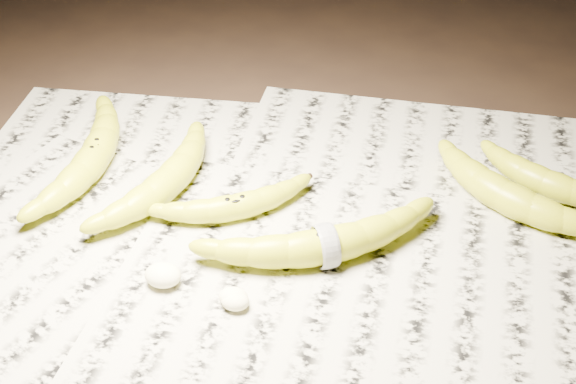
% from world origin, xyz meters
% --- Properties ---
extents(ground, '(3.00, 3.00, 0.00)m').
position_xyz_m(ground, '(0.00, 0.00, 0.00)').
color(ground, black).
rests_on(ground, ground).
extents(newspaper_patch, '(0.90, 0.70, 0.01)m').
position_xyz_m(newspaper_patch, '(-0.03, -0.03, 0.00)').
color(newspaper_patch, '#B1AE98').
rests_on(newspaper_patch, ground).
extents(banana_left_a, '(0.08, 0.24, 0.04)m').
position_xyz_m(banana_left_a, '(-0.27, 0.05, 0.03)').
color(banana_left_a, '#B4BD17').
rests_on(banana_left_a, newspaper_patch).
extents(banana_left_b, '(0.12, 0.22, 0.04)m').
position_xyz_m(banana_left_b, '(-0.16, 0.02, 0.03)').
color(banana_left_b, '#B4BD17').
rests_on(banana_left_b, newspaper_patch).
extents(banana_center, '(0.18, 0.13, 0.03)m').
position_xyz_m(banana_center, '(-0.07, -0.01, 0.02)').
color(banana_center, '#B4BD17').
rests_on(banana_center, newspaper_patch).
extents(banana_taped, '(0.25, 0.18, 0.04)m').
position_xyz_m(banana_taped, '(0.05, -0.06, 0.03)').
color(banana_taped, '#B4BD17').
rests_on(banana_taped, newspaper_patch).
extents(banana_upper_a, '(0.21, 0.17, 0.04)m').
position_xyz_m(banana_upper_a, '(0.24, 0.08, 0.03)').
color(banana_upper_a, '#B4BD17').
rests_on(banana_upper_a, newspaper_patch).
extents(banana_upper_b, '(0.18, 0.13, 0.04)m').
position_xyz_m(banana_upper_b, '(0.29, 0.12, 0.03)').
color(banana_upper_b, '#B4BD17').
rests_on(banana_upper_b, newspaper_patch).
extents(measuring_tape, '(0.03, 0.05, 0.05)m').
position_xyz_m(measuring_tape, '(0.05, -0.06, 0.03)').
color(measuring_tape, white).
rests_on(measuring_tape, newspaper_patch).
extents(flesh_chunk_a, '(0.04, 0.03, 0.02)m').
position_xyz_m(flesh_chunk_a, '(-0.11, -0.13, 0.02)').
color(flesh_chunk_a, '#FFF8C5').
rests_on(flesh_chunk_a, newspaper_patch).
extents(flesh_chunk_b, '(0.03, 0.02, 0.02)m').
position_xyz_m(flesh_chunk_b, '(-0.03, -0.15, 0.02)').
color(flesh_chunk_b, '#FFF8C5').
rests_on(flesh_chunk_b, newspaper_patch).
extents(flesh_chunk_c, '(0.03, 0.03, 0.02)m').
position_xyz_m(flesh_chunk_c, '(-0.03, -0.14, 0.02)').
color(flesh_chunk_c, '#FFF8C5').
rests_on(flesh_chunk_c, newspaper_patch).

